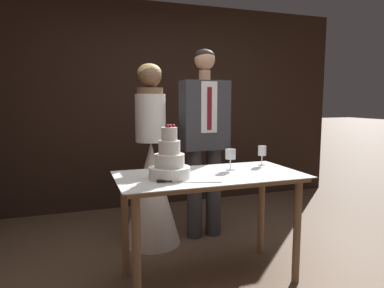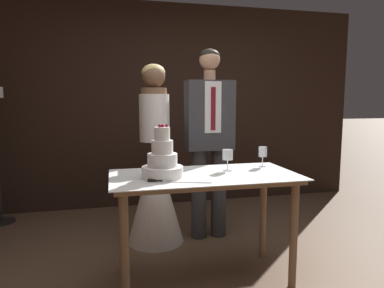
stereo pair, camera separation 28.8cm
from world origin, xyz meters
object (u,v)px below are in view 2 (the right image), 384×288
(tiered_cake, at_px, (162,162))
(bride, at_px, (155,178))
(cake_table, at_px, (204,189))
(wine_glass_middle, at_px, (228,155))
(wine_glass_near, at_px, (263,152))
(cake_knife, at_px, (167,181))
(groom, at_px, (209,134))

(tiered_cake, xyz_separation_m, bride, (0.05, 0.84, -0.31))
(cake_table, distance_m, wine_glass_middle, 0.32)
(tiered_cake, bearing_deg, wine_glass_near, 13.60)
(cake_table, height_order, wine_glass_near, wine_glass_near)
(tiered_cake, bearing_deg, wine_glass_middle, 12.49)
(cake_knife, bearing_deg, wine_glass_middle, 44.29)
(cake_knife, xyz_separation_m, bride, (0.04, 0.99, -0.20))
(bride, bearing_deg, cake_table, -71.71)
(tiered_cake, bearing_deg, bride, 86.63)
(cake_knife, bearing_deg, groom, 77.16)
(tiered_cake, distance_m, wine_glass_near, 0.88)
(wine_glass_near, height_order, groom, groom)
(wine_glass_middle, relative_size, groom, 0.09)
(cake_table, bearing_deg, bride, 108.29)
(wine_glass_middle, bearing_deg, groom, 85.22)
(cake_table, bearing_deg, wine_glass_near, 17.89)
(cake_knife, distance_m, wine_glass_middle, 0.59)
(cake_knife, distance_m, bride, 1.01)
(wine_glass_near, height_order, wine_glass_middle, same)
(tiered_cake, relative_size, wine_glass_middle, 2.28)
(wine_glass_middle, distance_m, groom, 0.73)
(wine_glass_near, bearing_deg, groom, 113.43)
(wine_glass_middle, bearing_deg, tiered_cake, -167.51)
(cake_table, height_order, groom, groom)
(cake_table, xyz_separation_m, wine_glass_near, (0.54, 0.17, 0.23))
(cake_table, bearing_deg, cake_knife, -150.03)
(cake_table, height_order, tiered_cake, tiered_cake)
(tiered_cake, xyz_separation_m, wine_glass_near, (0.86, 0.21, 0.00))
(wine_glass_near, distance_m, groom, 0.70)
(cake_table, xyz_separation_m, cake_knife, (-0.31, -0.18, 0.12))
(cake_table, xyz_separation_m, bride, (-0.27, 0.81, -0.08))
(wine_glass_near, bearing_deg, cake_knife, -157.47)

